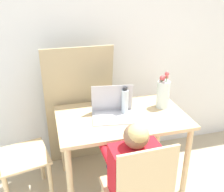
{
  "coord_description": "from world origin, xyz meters",
  "views": [
    {
      "loc": [
        -0.65,
        -0.19,
        1.79
      ],
      "look_at": [
        -0.13,
        1.72,
        0.89
      ],
      "focal_mm": 42.0,
      "sensor_mm": 36.0,
      "label": 1
    }
  ],
  "objects": [
    {
      "name": "flower_vase",
      "position": [
        0.35,
        1.76,
        0.85
      ],
      "size": [
        0.11,
        0.11,
        0.35
      ],
      "color": "silver",
      "rests_on": "dining_table"
    },
    {
      "name": "water_bottle",
      "position": [
        -0.02,
        1.72,
        0.82
      ],
      "size": [
        0.06,
        0.06,
        0.24
      ],
      "color": "silver",
      "rests_on": "dining_table"
    },
    {
      "name": "dining_table",
      "position": [
        -0.05,
        1.69,
        0.61
      ],
      "size": [
        1.1,
        0.68,
        0.71
      ],
      "color": "#D6B784",
      "rests_on": "ground_plane"
    },
    {
      "name": "laptop",
      "position": [
        -0.12,
        1.71,
        0.77
      ],
      "size": [
        0.39,
        0.3,
        0.26
      ],
      "rotation": [
        0.0,
        0.0,
        -0.15
      ],
      "color": "#B2B2B7",
      "rests_on": "dining_table"
    },
    {
      "name": "cardboard_panel",
      "position": [
        -0.36,
        2.08,
        0.63
      ],
      "size": [
        0.64,
        0.19,
        1.26
      ],
      "color": "tan",
      "rests_on": "ground_plane"
    },
    {
      "name": "chair_spare",
      "position": [
        -1.02,
        1.68,
        0.62
      ],
      "size": [
        0.5,
        0.48,
        0.93
      ],
      "rotation": [
        0.0,
        0.0,
        1.78
      ],
      "color": "#D6B784",
      "rests_on": "ground_plane"
    },
    {
      "name": "person_seated",
      "position": [
        -0.14,
        1.16,
        0.61
      ],
      "size": [
        0.35,
        0.43,
        0.98
      ],
      "rotation": [
        0.0,
        0.0,
        3.18
      ],
      "color": "red",
      "rests_on": "ground_plane"
    },
    {
      "name": "wall_back",
      "position": [
        0.0,
        2.23,
        1.25
      ],
      "size": [
        6.4,
        0.05,
        2.5
      ],
      "color": "white",
      "rests_on": "ground_plane"
    }
  ]
}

